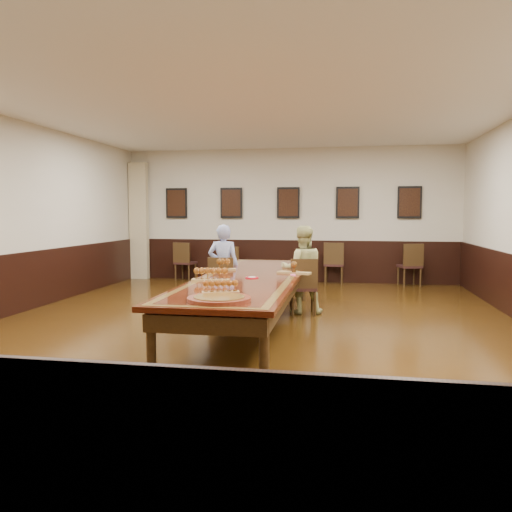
% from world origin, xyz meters
% --- Properties ---
extents(floor, '(8.00, 10.00, 0.02)m').
position_xyz_m(floor, '(0.00, 0.00, -0.01)').
color(floor, black).
rests_on(floor, ground).
extents(ceiling, '(8.00, 10.00, 0.02)m').
position_xyz_m(ceiling, '(0.00, 0.00, 3.21)').
color(ceiling, white).
rests_on(ceiling, floor).
extents(wall_back, '(8.00, 0.02, 3.20)m').
position_xyz_m(wall_back, '(0.00, 5.01, 1.60)').
color(wall_back, beige).
rests_on(wall_back, floor).
extents(wall_front, '(8.00, 0.02, 3.20)m').
position_xyz_m(wall_front, '(0.00, -5.01, 1.60)').
color(wall_front, beige).
rests_on(wall_front, floor).
extents(chair_man, '(0.46, 0.50, 0.92)m').
position_xyz_m(chair_man, '(-0.71, 1.23, 0.46)').
color(chair_man, black).
rests_on(chair_man, floor).
extents(chair_woman, '(0.52, 0.55, 0.93)m').
position_xyz_m(chair_woman, '(0.67, 1.09, 0.46)').
color(chair_woman, black).
rests_on(chair_woman, floor).
extents(spare_chair_a, '(0.51, 0.55, 0.94)m').
position_xyz_m(spare_chair_a, '(-2.49, 4.66, 0.47)').
color(spare_chair_a, black).
rests_on(spare_chair_a, floor).
extents(spare_chair_b, '(0.45, 0.49, 0.87)m').
position_xyz_m(spare_chair_b, '(-1.28, 4.60, 0.43)').
color(spare_chair_b, black).
rests_on(spare_chair_b, floor).
extents(spare_chair_c, '(0.47, 0.51, 0.97)m').
position_xyz_m(spare_chair_c, '(1.11, 4.73, 0.49)').
color(spare_chair_c, black).
rests_on(spare_chair_c, floor).
extents(spare_chair_d, '(0.57, 0.60, 0.97)m').
position_xyz_m(spare_chair_d, '(2.80, 4.64, 0.49)').
color(spare_chair_d, black).
rests_on(spare_chair_d, floor).
extents(person_man, '(0.56, 0.39, 1.46)m').
position_xyz_m(person_man, '(-0.72, 1.33, 0.73)').
color(person_man, '#4A62BB').
rests_on(person_man, floor).
extents(person_woman, '(0.81, 0.69, 1.45)m').
position_xyz_m(person_woman, '(0.66, 1.19, 0.73)').
color(person_woman, '#C5C47B').
rests_on(person_woman, floor).
extents(pink_phone, '(0.10, 0.15, 0.01)m').
position_xyz_m(pink_phone, '(0.60, 0.21, 0.76)').
color(pink_phone, '#FF5493').
rests_on(pink_phone, conference_table).
extents(curtain, '(0.45, 0.18, 2.90)m').
position_xyz_m(curtain, '(-3.75, 4.82, 1.45)').
color(curtain, tan).
rests_on(curtain, floor).
extents(wainscoting, '(8.00, 10.00, 1.00)m').
position_xyz_m(wainscoting, '(0.00, 0.00, 0.50)').
color(wainscoting, black).
rests_on(wainscoting, floor).
extents(conference_table, '(1.40, 5.00, 0.76)m').
position_xyz_m(conference_table, '(0.00, 0.00, 0.61)').
color(conference_table, black).
rests_on(conference_table, floor).
extents(posters, '(6.14, 0.04, 0.74)m').
position_xyz_m(posters, '(0.00, 4.94, 1.90)').
color(posters, black).
rests_on(posters, wall_back).
extents(flight_a, '(0.53, 0.25, 0.19)m').
position_xyz_m(flight_a, '(-0.58, 0.60, 0.84)').
color(flight_a, olive).
rests_on(flight_a, conference_table).
extents(flight_b, '(0.52, 0.26, 0.19)m').
position_xyz_m(flight_b, '(0.60, 0.38, 0.84)').
color(flight_b, olive).
rests_on(flight_b, conference_table).
extents(flight_c, '(0.51, 0.20, 0.19)m').
position_xyz_m(flight_c, '(-0.42, -0.62, 0.84)').
color(flight_c, olive).
rests_on(flight_c, conference_table).
extents(flight_d, '(0.44, 0.26, 0.16)m').
position_xyz_m(flight_d, '(-0.04, -1.58, 0.82)').
color(flight_d, olive).
rests_on(flight_d, conference_table).
extents(red_plate_grp, '(0.19, 0.19, 0.02)m').
position_xyz_m(red_plate_grp, '(0.07, -0.24, 0.76)').
color(red_plate_grp, red).
rests_on(red_plate_grp, conference_table).
extents(carved_platter, '(0.76, 0.76, 0.05)m').
position_xyz_m(carved_platter, '(0.06, -2.05, 0.78)').
color(carved_platter, '#541B10').
rests_on(carved_platter, conference_table).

